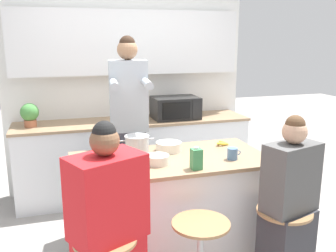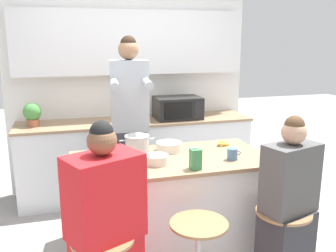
{
  "view_description": "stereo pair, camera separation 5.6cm",
  "coord_description": "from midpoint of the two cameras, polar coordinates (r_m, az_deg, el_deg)",
  "views": [
    {
      "loc": [
        -0.88,
        -2.8,
        1.87
      ],
      "look_at": [
        0.0,
        0.08,
        1.16
      ],
      "focal_mm": 40.0,
      "sensor_mm": 36.0,
      "label": 1
    },
    {
      "loc": [
        -0.83,
        -2.82,
        1.87
      ],
      "look_at": [
        0.0,
        0.08,
        1.16
      ],
      "focal_mm": 40.0,
      "sensor_mm": 36.0,
      "label": 2
    }
  ],
  "objects": [
    {
      "name": "person_wrapped_blanket",
      "position": [
        2.46,
        -8.76,
        -16.43
      ],
      "size": [
        0.52,
        0.44,
        1.41
      ],
      "rotation": [
        0.0,
        0.0,
        0.42
      ],
      "color": "red",
      "rests_on": "ground_plane"
    },
    {
      "name": "juice_carton",
      "position": [
        2.81,
        4.78,
        -5.02
      ],
      "size": [
        0.08,
        0.08,
        0.17
      ],
      "color": "#38844C",
      "rests_on": "kitchen_island"
    },
    {
      "name": "kitchen_island",
      "position": [
        3.26,
        0.91,
        -12.45
      ],
      "size": [
        1.61,
        0.83,
        0.91
      ],
      "color": "black",
      "rests_on": "ground_plane"
    },
    {
      "name": "person_cooking",
      "position": [
        3.67,
        -5.3,
        -1.27
      ],
      "size": [
        0.43,
        0.63,
        1.9
      ],
      "rotation": [
        0.0,
        0.0,
        -0.12
      ],
      "color": "#383842",
      "rests_on": "ground_plane"
    },
    {
      "name": "back_counter",
      "position": [
        4.58,
        -4.41,
        -4.75
      ],
      "size": [
        2.76,
        0.62,
        0.93
      ],
      "color": "silver",
      "rests_on": "ground_plane"
    },
    {
      "name": "potted_plant",
      "position": [
        4.36,
        -19.63,
        1.82
      ],
      "size": [
        0.2,
        0.2,
        0.26
      ],
      "color": "#A86042",
      "rests_on": "back_counter"
    },
    {
      "name": "bar_stool_rightmost",
      "position": [
        3.0,
        17.38,
        -17.24
      ],
      "size": [
        0.4,
        0.4,
        0.67
      ],
      "color": "#997047",
      "rests_on": "ground_plane"
    },
    {
      "name": "coffee_cup_far",
      "position": [
        3.07,
        10.3,
        -4.23
      ],
      "size": [
        0.12,
        0.08,
        0.1
      ],
      "color": "#4C7099",
      "rests_on": "kitchen_island"
    },
    {
      "name": "wall_back",
      "position": [
        4.66,
        -5.38,
        9.09
      ],
      "size": [
        2.97,
        0.22,
        2.7
      ],
      "color": "silver",
      "rests_on": "ground_plane"
    },
    {
      "name": "mixing_bowl_steel",
      "position": [
        3.26,
        0.64,
        -3.16
      ],
      "size": [
        0.22,
        0.22,
        0.08
      ],
      "color": "silver",
      "rests_on": "kitchen_island"
    },
    {
      "name": "cooking_pot",
      "position": [
        3.17,
        -4.23,
        -2.86
      ],
      "size": [
        0.3,
        0.21,
        0.16
      ],
      "color": "#B7BABC",
      "rests_on": "kitchen_island"
    },
    {
      "name": "banana_bunch",
      "position": [
        3.46,
        8.72,
        -2.66
      ],
      "size": [
        0.14,
        0.1,
        0.05
      ],
      "color": "yellow",
      "rests_on": "kitchen_island"
    },
    {
      "name": "coffee_cup_near",
      "position": [
        2.83,
        -7.57,
        -5.69
      ],
      "size": [
        0.11,
        0.08,
        0.1
      ],
      "color": "orange",
      "rests_on": "kitchen_island"
    },
    {
      "name": "microwave",
      "position": [
        4.53,
        1.82,
        2.81
      ],
      "size": [
        0.55,
        0.4,
        0.26
      ],
      "color": "black",
      "rests_on": "back_counter"
    },
    {
      "name": "fruit_bowl",
      "position": [
        2.93,
        -1.14,
        -5.13
      ],
      "size": [
        0.18,
        0.18,
        0.07
      ],
      "color": "silver",
      "rests_on": "kitchen_island"
    },
    {
      "name": "person_seated_near",
      "position": [
        2.9,
        18.25,
        -13.11
      ],
      "size": [
        0.44,
        0.35,
        1.37
      ],
      "rotation": [
        0.0,
        0.0,
        0.28
      ],
      "color": "#333338",
      "rests_on": "ground_plane"
    }
  ]
}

